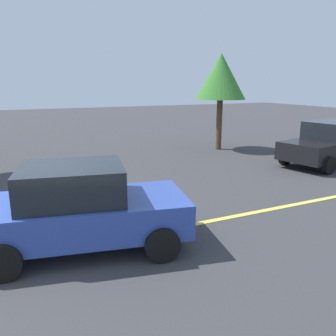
# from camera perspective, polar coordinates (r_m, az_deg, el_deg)

# --- Properties ---
(ground_plane) EXTENTS (80.00, 80.00, 0.00)m
(ground_plane) POSITION_cam_1_polar(r_m,az_deg,el_deg) (6.96, -22.41, -13.61)
(ground_plane) COLOR #38383A
(lane_marking_centre) EXTENTS (28.00, 0.16, 0.01)m
(lane_marking_centre) POSITION_cam_1_polar(r_m,az_deg,el_deg) (7.61, 1.05, -10.04)
(lane_marking_centre) COLOR #E0D14C
(car_blue_mid_road) EXTENTS (4.13, 2.59, 1.64)m
(car_blue_mid_road) POSITION_cam_1_polar(r_m,az_deg,el_deg) (6.68, -14.29, -6.43)
(car_blue_mid_road) COLOR #2D479E
(car_blue_mid_road) RESTS_ON ground_plane
(car_black_near_curb) EXTENTS (4.64, 2.63, 1.67)m
(car_black_near_curb) POSITION_cam_1_polar(r_m,az_deg,el_deg) (14.85, 25.46, 3.80)
(car_black_near_curb) COLOR black
(car_black_near_curb) RESTS_ON ground_plane
(tree_centre_verge) EXTENTS (2.34, 2.34, 4.47)m
(tree_centre_verge) POSITION_cam_1_polar(r_m,az_deg,el_deg) (16.51, 8.83, 14.80)
(tree_centre_verge) COLOR #513823
(tree_centre_verge) RESTS_ON ground_plane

